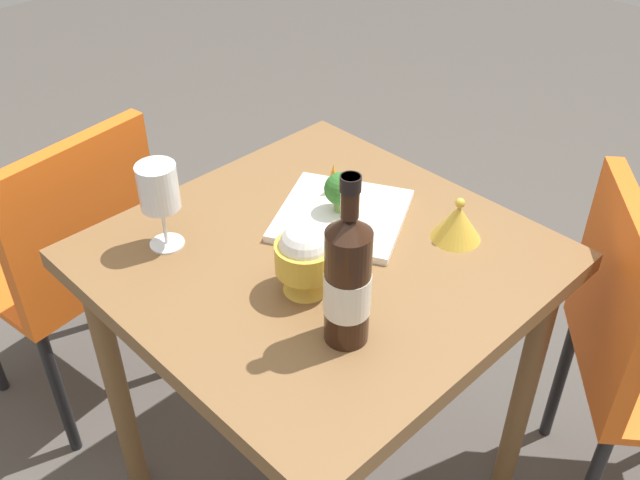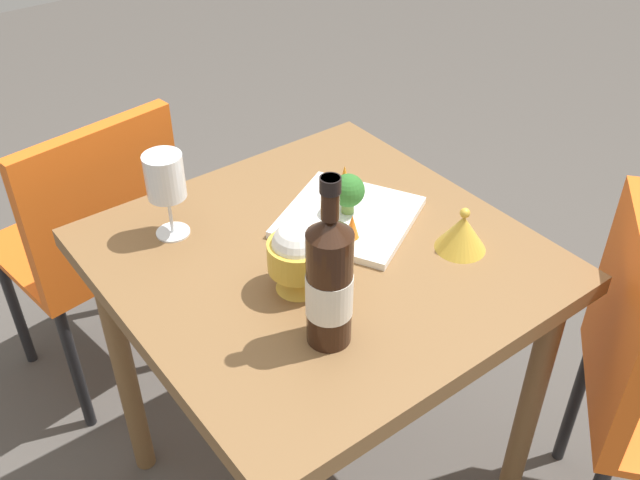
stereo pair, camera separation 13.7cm
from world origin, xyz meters
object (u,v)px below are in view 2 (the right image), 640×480
carrot_garnish_right (352,226)px  chair_by_wall (97,233)px  wine_glass (165,178)px  wine_bottle (329,281)px  serving_plate (349,217)px  rice_bowl (298,255)px  rice_bowl_lid (462,232)px  broccoli_floret (348,191)px  carrot_garnish_left (344,180)px

carrot_garnish_right → chair_by_wall: bearing=-155.1°
wine_glass → wine_bottle: bearing=9.1°
chair_by_wall → serving_plate: 0.71m
serving_plate → carrot_garnish_right: 0.09m
serving_plate → carrot_garnish_right: (0.07, -0.04, 0.03)m
rice_bowl → rice_bowl_lid: 0.33m
rice_bowl → chair_by_wall: bearing=-168.6°
rice_bowl_lid → broccoli_floret: broccoli_floret is taller
serving_plate → rice_bowl_lid: bearing=29.3°
chair_by_wall → rice_bowl_lid: chair_by_wall is taller
chair_by_wall → carrot_garnish_right: 0.75m
wine_bottle → wine_glass: bearing=-170.9°
wine_glass → rice_bowl: (0.29, 0.10, -0.05)m
chair_by_wall → wine_bottle: wine_bottle is taller
rice_bowl_lid → chair_by_wall: bearing=-149.6°
chair_by_wall → carrot_garnish_right: bearing=-73.0°
carrot_garnish_right → serving_plate: bearing=145.3°
rice_bowl_lid → serving_plate: rice_bowl_lid is taller
rice_bowl_lid → broccoli_floret: size_ratio=1.17×
rice_bowl → carrot_garnish_left: rice_bowl is taller
chair_by_wall → wine_glass: (0.40, 0.03, 0.35)m
rice_bowl → wine_bottle: bearing=-14.9°
chair_by_wall → rice_bowl: size_ratio=6.00×
rice_bowl_lid → carrot_garnish_left: rice_bowl_lid is taller
rice_bowl_lid → serving_plate: bearing=-150.7°
rice_bowl_lid → carrot_garnish_left: size_ratio=1.46×
carrot_garnish_right → wine_bottle: bearing=-47.5°
wine_glass → broccoli_floret: bearing=61.3°
carrot_garnish_left → carrot_garnish_right: (0.13, -0.09, -0.01)m
rice_bowl → broccoli_floret: bearing=119.2°
serving_plate → carrot_garnish_left: bearing=148.4°
chair_by_wall → wine_glass: wine_glass is taller
wine_glass → rice_bowl_lid: size_ratio=1.79×
serving_plate → wine_bottle: bearing=-44.6°
rice_bowl → rice_bowl_lid: size_ratio=1.42×
serving_plate → rice_bowl: bearing=-62.1°
broccoli_floret → rice_bowl_lid: bearing=27.7°
broccoli_floret → carrot_garnish_right: 0.09m
carrot_garnish_left → broccoli_floret: bearing=-32.7°
carrot_garnish_left → rice_bowl_lid: bearing=15.4°
wine_glass → rice_bowl: bearing=19.9°
chair_by_wall → wine_bottle: 0.89m
rice_bowl_lid → wine_bottle: bearing=-83.5°
wine_glass → serving_plate: 0.38m
carrot_garnish_right → rice_bowl_lid: bearing=48.9°
wine_bottle → rice_bowl: wine_bottle is taller
wine_bottle → wine_glass: (-0.42, -0.07, 0.01)m
rice_bowl → carrot_garnish_left: bearing=125.4°
rice_bowl_lid → serving_plate: size_ratio=0.30×
serving_plate → broccoli_floret: broccoli_floret is taller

